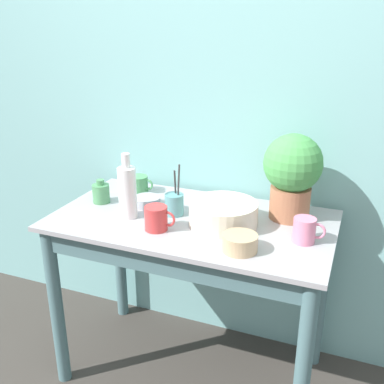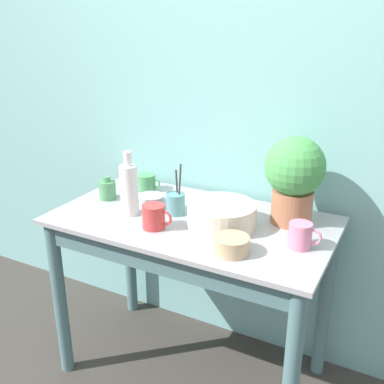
{
  "view_description": "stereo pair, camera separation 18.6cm",
  "coord_description": "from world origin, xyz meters",
  "px_view_note": "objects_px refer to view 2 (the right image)",
  "views": [
    {
      "loc": [
        0.64,
        -1.29,
        1.59
      ],
      "look_at": [
        0.0,
        0.33,
        0.92
      ],
      "focal_mm": 42.0,
      "sensor_mm": 36.0,
      "label": 1
    },
    {
      "loc": [
        0.81,
        -1.21,
        1.59
      ],
      "look_at": [
        0.0,
        0.33,
        0.92
      ],
      "focal_mm": 42.0,
      "sensor_mm": 36.0,
      "label": 2
    }
  ],
  "objects_px": {
    "utensil_cup": "(176,203)",
    "bowl_small_tan": "(232,245)",
    "potted_plant": "(294,175)",
    "mug_pink": "(301,235)",
    "mug_green": "(147,182)",
    "bottle_tall": "(129,189)",
    "bowl_wash_large": "(222,215)",
    "bottle_short": "(107,190)",
    "bowl_small_steel": "(151,200)",
    "mug_red": "(154,217)"
  },
  "relations": [
    {
      "from": "mug_green",
      "to": "mug_red",
      "type": "bearing_deg",
      "value": -52.89
    },
    {
      "from": "bottle_short",
      "to": "mug_green",
      "type": "relative_size",
      "value": 0.88
    },
    {
      "from": "potted_plant",
      "to": "utensil_cup",
      "type": "distance_m",
      "value": 0.51
    },
    {
      "from": "mug_pink",
      "to": "mug_red",
      "type": "xyz_separation_m",
      "value": [
        -0.57,
        -0.11,
        0.0
      ]
    },
    {
      "from": "bottle_short",
      "to": "bowl_small_steel",
      "type": "height_order",
      "value": "bottle_short"
    },
    {
      "from": "potted_plant",
      "to": "bowl_wash_large",
      "type": "relative_size",
      "value": 1.29
    },
    {
      "from": "utensil_cup",
      "to": "bottle_short",
      "type": "bearing_deg",
      "value": 179.34
    },
    {
      "from": "mug_pink",
      "to": "mug_red",
      "type": "bearing_deg",
      "value": -169.17
    },
    {
      "from": "bowl_small_tan",
      "to": "mug_pink",
      "type": "bearing_deg",
      "value": 36.98
    },
    {
      "from": "bowl_wash_large",
      "to": "mug_green",
      "type": "bearing_deg",
      "value": 157.19
    },
    {
      "from": "potted_plant",
      "to": "utensil_cup",
      "type": "xyz_separation_m",
      "value": [
        -0.47,
        -0.15,
        -0.16
      ]
    },
    {
      "from": "mug_red",
      "to": "bowl_small_steel",
      "type": "bearing_deg",
      "value": 125.79
    },
    {
      "from": "bowl_wash_large",
      "to": "mug_pink",
      "type": "height_order",
      "value": "same"
    },
    {
      "from": "bowl_small_steel",
      "to": "bottle_tall",
      "type": "bearing_deg",
      "value": -97.31
    },
    {
      "from": "bowl_small_steel",
      "to": "utensil_cup",
      "type": "relative_size",
      "value": 0.55
    },
    {
      "from": "potted_plant",
      "to": "bowl_small_steel",
      "type": "bearing_deg",
      "value": -170.39
    },
    {
      "from": "potted_plant",
      "to": "mug_red",
      "type": "relative_size",
      "value": 2.8
    },
    {
      "from": "bowl_wash_large",
      "to": "bowl_small_tan",
      "type": "xyz_separation_m",
      "value": [
        0.13,
        -0.19,
        -0.02
      ]
    },
    {
      "from": "utensil_cup",
      "to": "potted_plant",
      "type": "bearing_deg",
      "value": 17.67
    },
    {
      "from": "bowl_small_steel",
      "to": "mug_green",
      "type": "bearing_deg",
      "value": 128.94
    },
    {
      "from": "mug_red",
      "to": "bowl_wash_large",
      "type": "bearing_deg",
      "value": 31.34
    },
    {
      "from": "potted_plant",
      "to": "mug_pink",
      "type": "relative_size",
      "value": 2.97
    },
    {
      "from": "bottle_short",
      "to": "mug_green",
      "type": "height_order",
      "value": "bottle_short"
    },
    {
      "from": "bottle_tall",
      "to": "mug_pink",
      "type": "distance_m",
      "value": 0.74
    },
    {
      "from": "mug_red",
      "to": "bowl_small_tan",
      "type": "bearing_deg",
      "value": -7.66
    },
    {
      "from": "bottle_short",
      "to": "utensil_cup",
      "type": "height_order",
      "value": "utensil_cup"
    },
    {
      "from": "utensil_cup",
      "to": "mug_green",
      "type": "bearing_deg",
      "value": 145.43
    },
    {
      "from": "bottle_short",
      "to": "utensil_cup",
      "type": "bearing_deg",
      "value": -0.66
    },
    {
      "from": "potted_plant",
      "to": "mug_pink",
      "type": "xyz_separation_m",
      "value": [
        0.09,
        -0.21,
        -0.16
      ]
    },
    {
      "from": "mug_pink",
      "to": "mug_red",
      "type": "relative_size",
      "value": 0.94
    },
    {
      "from": "mug_green",
      "to": "bowl_small_tan",
      "type": "height_order",
      "value": "mug_green"
    },
    {
      "from": "bottle_tall",
      "to": "bowl_small_steel",
      "type": "bearing_deg",
      "value": 82.69
    },
    {
      "from": "bowl_wash_large",
      "to": "bottle_short",
      "type": "xyz_separation_m",
      "value": [
        -0.6,
        0.03,
        -0.0
      ]
    },
    {
      "from": "utensil_cup",
      "to": "bowl_small_tan",
      "type": "bearing_deg",
      "value": -31.11
    },
    {
      "from": "bottle_tall",
      "to": "mug_pink",
      "type": "bearing_deg",
      "value": 2.93
    },
    {
      "from": "potted_plant",
      "to": "bowl_wash_large",
      "type": "xyz_separation_m",
      "value": [
        -0.24,
        -0.17,
        -0.16
      ]
    },
    {
      "from": "mug_green",
      "to": "bowl_small_steel",
      "type": "height_order",
      "value": "mug_green"
    },
    {
      "from": "bottle_tall",
      "to": "utensil_cup",
      "type": "height_order",
      "value": "bottle_tall"
    },
    {
      "from": "bowl_wash_large",
      "to": "mug_pink",
      "type": "xyz_separation_m",
      "value": [
        0.33,
        -0.03,
        -0.0
      ]
    },
    {
      "from": "bowl_wash_large",
      "to": "mug_red",
      "type": "xyz_separation_m",
      "value": [
        -0.23,
        -0.14,
        0.0
      ]
    },
    {
      "from": "potted_plant",
      "to": "bottle_short",
      "type": "bearing_deg",
      "value": -170.22
    },
    {
      "from": "bottle_short",
      "to": "bowl_small_steel",
      "type": "relative_size",
      "value": 0.9
    },
    {
      "from": "bowl_wash_large",
      "to": "bowl_small_tan",
      "type": "height_order",
      "value": "bowl_wash_large"
    },
    {
      "from": "potted_plant",
      "to": "bowl_wash_large",
      "type": "bearing_deg",
      "value": -144.18
    },
    {
      "from": "bottle_short",
      "to": "bowl_small_steel",
      "type": "distance_m",
      "value": 0.22
    },
    {
      "from": "bowl_small_tan",
      "to": "utensil_cup",
      "type": "xyz_separation_m",
      "value": [
        -0.35,
        0.21,
        0.02
      ]
    },
    {
      "from": "mug_pink",
      "to": "bowl_small_steel",
      "type": "bearing_deg",
      "value": 172.03
    },
    {
      "from": "bowl_small_steel",
      "to": "bowl_small_tan",
      "type": "xyz_separation_m",
      "value": [
        0.51,
        -0.26,
        0.01
      ]
    },
    {
      "from": "mug_pink",
      "to": "utensil_cup",
      "type": "relative_size",
      "value": 0.55
    },
    {
      "from": "bowl_wash_large",
      "to": "mug_green",
      "type": "xyz_separation_m",
      "value": [
        -0.5,
        0.21,
        -0.01
      ]
    }
  ]
}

